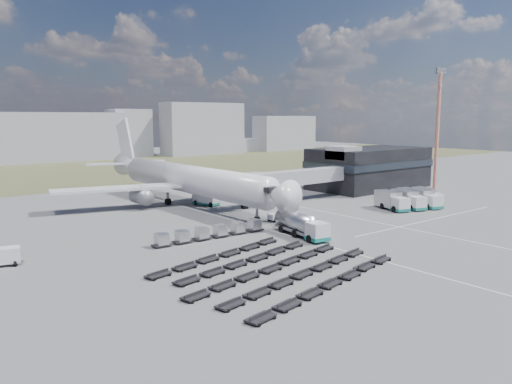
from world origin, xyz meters
TOP-DOWN VIEW (x-y plane):
  - ground at (0.00, 0.00)m, footprint 420.00×420.00m
  - grass_strip at (0.00, 110.00)m, footprint 420.00×90.00m
  - lane_markings at (9.77, 3.00)m, footprint 47.12×110.00m
  - terminal at (47.77, 23.96)m, footprint 30.40×16.40m
  - jet_bridge at (15.90, 20.42)m, footprint 30.30×3.80m
  - airliner at (0.00, 32.38)m, footprint 51.59×64.53m
  - skyline at (-0.15, 149.60)m, footprint 301.24×21.56m
  - fuel_tanker at (-0.90, -2.70)m, footprint 4.44×11.13m
  - pushback_tug at (3.55, 8.00)m, footprint 2.99×1.77m
  - utility_van at (-39.38, 8.78)m, footprint 4.46×2.88m
  - catering_truck at (2.45, 28.62)m, footprint 3.68×6.01m
  - service_trucks_near at (31.41, 0.98)m, footprint 12.36×10.67m
  - service_trucks_far at (37.00, 2.10)m, footprint 8.25×8.99m
  - uld_row at (-12.25, 4.48)m, footprint 18.50×2.22m
  - baggage_dollies at (-15.46, -13.04)m, footprint 28.66×22.49m
  - floodlight_mast at (47.85, 5.59)m, footprint 2.69×2.17m

SIDE VIEW (x-z plane):
  - ground at x=0.00m, z-range 0.00..0.00m
  - grass_strip at x=0.00m, z-range 0.00..0.01m
  - lane_markings at x=9.77m, z-range 0.00..0.01m
  - baggage_dollies at x=-15.46m, z-range 0.00..0.70m
  - pushback_tug at x=3.55m, z-range 0.00..1.35m
  - uld_row at x=-12.25m, z-range 0.16..1.84m
  - utility_van at x=-39.38m, z-range 0.00..2.21m
  - catering_truck at x=2.45m, z-range 0.03..2.60m
  - service_trucks_far at x=37.00m, z-range 0.13..3.09m
  - service_trucks_near at x=31.41m, z-range 0.14..3.33m
  - fuel_tanker at x=-0.90m, z-range 0.00..3.50m
  - jet_bridge at x=15.90m, z-range 1.53..8.58m
  - terminal at x=47.77m, z-range -0.25..10.75m
  - airliner at x=0.00m, z-range -3.52..14.10m
  - skyline at x=-0.15m, z-range -2.98..22.61m
  - floodlight_mast at x=47.85m, z-range 0.03..28.17m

